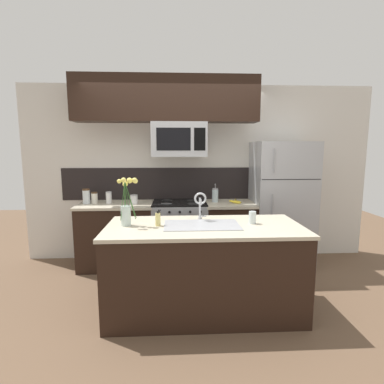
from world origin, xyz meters
TOP-DOWN VIEW (x-y plane):
  - ground_plane at (0.00, 0.00)m, footprint 10.00×10.00m
  - rear_partition at (0.30, 1.28)m, footprint 5.20×0.10m
  - splash_band at (0.00, 1.22)m, footprint 3.49×0.01m
  - back_counter_left at (-0.89, 0.90)m, footprint 1.05×0.65m
  - back_counter_right at (0.72, 0.90)m, footprint 0.71×0.65m
  - stove_range at (0.00, 0.90)m, footprint 0.76×0.64m
  - microwave at (0.00, 0.88)m, footprint 0.74×0.40m
  - upper_cabinet_band at (-0.17, 0.85)m, footprint 2.46×0.34m
  - refrigerator at (1.47, 0.92)m, footprint 0.82×0.74m
  - storage_jar_tall at (-1.30, 0.91)m, footprint 0.10×0.10m
  - storage_jar_medium at (-1.20, 0.93)m, footprint 0.09×0.09m
  - storage_jar_short at (-1.00, 0.93)m, footprint 0.08×0.08m
  - storage_jar_squat at (-0.64, 0.87)m, footprint 0.10×0.10m
  - banana_bunch at (0.79, 0.84)m, footprint 0.19×0.12m
  - french_press at (0.52, 0.96)m, footprint 0.09×0.09m
  - island_counter at (0.24, -0.35)m, footprint 1.98×0.90m
  - kitchen_sink at (0.21, -0.35)m, footprint 0.76×0.44m
  - sink_faucet at (0.21, -0.13)m, footprint 0.14×0.14m
  - dish_soap_bottle at (-0.23, -0.35)m, footprint 0.06×0.05m
  - drinking_glass at (0.74, -0.31)m, footprint 0.07×0.07m
  - flower_vase at (-0.54, -0.31)m, footprint 0.19×0.15m

SIDE VIEW (x-z plane):
  - ground_plane at x=0.00m, z-range 0.00..0.00m
  - island_counter at x=0.24m, z-range 0.00..0.91m
  - back_counter_left at x=-0.89m, z-range 0.00..0.91m
  - back_counter_right at x=0.72m, z-range 0.00..0.91m
  - stove_range at x=0.00m, z-range 0.00..0.93m
  - kitchen_sink at x=0.21m, z-range 0.76..0.92m
  - refrigerator at x=1.47m, z-range 0.00..1.77m
  - banana_bunch at x=0.79m, z-range 0.89..0.97m
  - drinking_glass at x=0.74m, z-range 0.91..1.04m
  - storage_jar_squat at x=-0.64m, z-range 0.91..1.04m
  - dish_soap_bottle at x=-0.23m, z-range 0.90..1.06m
  - storage_jar_medium at x=-1.20m, z-range 0.91..1.07m
  - storage_jar_short at x=-1.00m, z-range 0.91..1.07m
  - french_press at x=0.52m, z-range 0.88..1.14m
  - storage_jar_tall at x=-1.30m, z-range 0.91..1.12m
  - flower_vase at x=-0.54m, z-range 0.84..1.33m
  - sink_faucet at x=0.21m, z-range 0.95..1.26m
  - splash_band at x=0.00m, z-range 0.91..1.39m
  - rear_partition at x=0.30m, z-range 0.00..2.60m
  - microwave at x=0.00m, z-range 1.57..2.03m
  - upper_cabinet_band at x=-0.17m, z-range 2.03..2.63m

